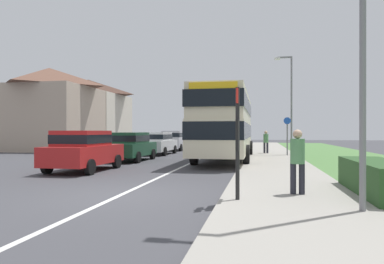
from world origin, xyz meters
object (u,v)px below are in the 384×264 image
(parked_car_white, at_px, (157,142))
(cycle_route_sign, at_px, (287,135))
(bus_stop_sign, at_px, (238,135))
(street_lamp_mid, at_px, (290,98))
(double_decker_bus, at_px, (226,122))
(parked_car_dark_green, at_px, (130,145))
(parked_car_silver, at_px, (174,140))
(parked_car_red, at_px, (84,149))
(pedestrian_at_stop, at_px, (297,158))
(pedestrian_walking_away, at_px, (266,141))

(parked_car_white, bearing_deg, cycle_route_sign, -4.68)
(bus_stop_sign, distance_m, street_lamp_mid, 16.04)
(street_lamp_mid, bearing_deg, double_decker_bus, -134.53)
(parked_car_dark_green, height_order, bus_stop_sign, bus_stop_sign)
(parked_car_dark_green, xyz_separation_m, parked_car_silver, (-0.22, 10.71, 0.05))
(parked_car_red, bearing_deg, cycle_route_sign, 47.49)
(parked_car_white, relative_size, street_lamp_mid, 0.68)
(parked_car_dark_green, xyz_separation_m, bus_stop_sign, (6.52, -10.30, 0.67))
(parked_car_red, distance_m, cycle_route_sign, 13.00)
(double_decker_bus, distance_m, pedestrian_at_stop, 11.32)
(pedestrian_at_stop, relative_size, pedestrian_walking_away, 1.00)
(cycle_route_sign, bearing_deg, parked_car_red, -132.51)
(parked_car_white, distance_m, parked_car_silver, 5.38)
(double_decker_bus, relative_size, street_lamp_mid, 1.73)
(double_decker_bus, bearing_deg, parked_car_white, 144.02)
(parked_car_dark_green, xyz_separation_m, street_lamp_mid, (8.91, 5.40, 2.93))
(double_decker_bus, relative_size, parked_car_silver, 2.80)
(street_lamp_mid, bearing_deg, parked_car_red, -130.91)
(double_decker_bus, relative_size, parked_car_dark_green, 2.78)
(parked_car_dark_green, xyz_separation_m, pedestrian_walking_away, (7.41, 6.44, 0.11))
(parked_car_white, bearing_deg, parked_car_red, -90.01)
(parked_car_dark_green, bearing_deg, double_decker_bus, 16.84)
(pedestrian_walking_away, bearing_deg, bus_stop_sign, -93.06)
(parked_car_dark_green, height_order, pedestrian_walking_away, pedestrian_walking_away)
(double_decker_bus, relative_size, parked_car_red, 2.84)
(bus_stop_sign, bearing_deg, parked_car_red, 141.07)
(double_decker_bus, bearing_deg, parked_car_silver, 120.27)
(parked_car_dark_green, distance_m, street_lamp_mid, 10.82)
(pedestrian_at_stop, bearing_deg, parked_car_red, 151.12)
(street_lamp_mid, bearing_deg, parked_car_silver, 149.85)
(bus_stop_sign, bearing_deg, street_lamp_mid, 81.33)
(pedestrian_walking_away, bearing_deg, parked_car_white, -171.54)
(pedestrian_at_stop, bearing_deg, double_decker_bus, 104.21)
(pedestrian_walking_away, bearing_deg, double_decker_bus, -115.09)
(double_decker_bus, height_order, parked_car_white, double_decker_bus)
(parked_car_white, height_order, pedestrian_at_stop, pedestrian_at_stop)
(parked_car_silver, distance_m, pedestrian_at_stop, 21.65)
(parked_car_silver, relative_size, street_lamp_mid, 0.62)
(double_decker_bus, distance_m, cycle_route_sign, 4.76)
(cycle_route_sign, bearing_deg, double_decker_bus, -139.49)
(parked_car_dark_green, relative_size, parked_car_silver, 1.01)
(pedestrian_at_stop, distance_m, street_lamp_mid, 15.07)
(parked_car_red, relative_size, pedestrian_at_stop, 2.37)
(parked_car_white, bearing_deg, double_decker_bus, -35.98)
(bus_stop_sign, bearing_deg, double_decker_bus, 96.71)
(street_lamp_mid, bearing_deg, pedestrian_walking_away, 145.29)
(parked_car_red, distance_m, bus_stop_sign, 8.50)
(pedestrian_walking_away, xyz_separation_m, cycle_route_sign, (1.29, -1.83, 0.45))
(parked_car_white, xyz_separation_m, pedestrian_at_stop, (7.96, -14.69, 0.10))
(parked_car_white, relative_size, pedestrian_walking_away, 2.66)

